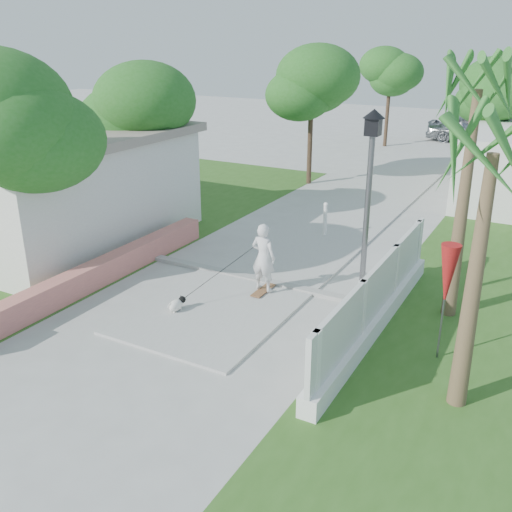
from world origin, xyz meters
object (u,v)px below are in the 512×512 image
Objects in this scene: street_lamp at (367,209)px; dog at (177,304)px; skateboarder at (229,269)px; parked_car at (471,129)px; bollard at (325,218)px; patio_umbrella at (448,277)px.

dog is (-3.59, -1.86, -2.23)m from street_lamp.
parked_car is at bearing -91.65° from skateboarder.
street_lamp is at bearing 41.86° from dog.
parked_car is (1.26, 24.32, 0.05)m from skateboarder.
skateboarder is at bearing -92.86° from bollard.
street_lamp is 3.47m from skateboarder.
street_lamp is 5.56m from bollard.
patio_umbrella reaches higher than skateboarder.
dog is (-0.63, -1.18, -0.56)m from skateboarder.
patio_umbrella reaches higher than dog.
parked_car is at bearing 98.31° from patio_umbrella.
street_lamp reaches higher than skateboarder.
parked_car is (-3.60, 24.64, -0.88)m from patio_umbrella.
skateboarder is at bearing 76.22° from dog.
skateboarder reaches higher than parked_car.
skateboarder is 24.35m from parked_car.
patio_umbrella is (1.90, -1.00, -0.74)m from street_lamp.
parked_car is at bearing 100.22° from dog.
street_lamp reaches higher than bollard.
skateboarder is (-4.86, 0.32, -0.93)m from patio_umbrella.
skateboarder is 0.44× the size of parked_car.
patio_umbrella is at bearing -50.09° from bollard.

